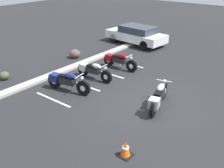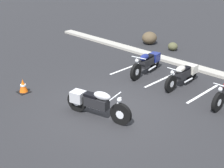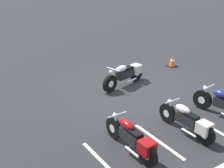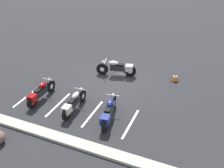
{
  "view_description": "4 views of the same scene",
  "coord_description": "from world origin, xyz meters",
  "px_view_note": "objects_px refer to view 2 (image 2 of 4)",
  "views": [
    {
      "loc": [
        -8.38,
        -4.68,
        5.21
      ],
      "look_at": [
        -0.35,
        1.6,
        0.53
      ],
      "focal_mm": 42.0,
      "sensor_mm": 36.0,
      "label": 1
    },
    {
      "loc": [
        6.25,
        -6.17,
        4.84
      ],
      "look_at": [
        -0.5,
        0.63,
        0.61
      ],
      "focal_mm": 50.0,
      "sensor_mm": 36.0,
      "label": 2
    },
    {
      "loc": [
        6.66,
        8.9,
        4.98
      ],
      "look_at": [
        1.15,
        0.4,
        0.66
      ],
      "focal_mm": 50.0,
      "sensor_mm": 36.0,
      "label": 3
    },
    {
      "loc": [
        -4.95,
        11.77,
        7.22
      ],
      "look_at": [
        -0.7,
        1.78,
        0.81
      ],
      "focal_mm": 42.0,
      "sensor_mm": 36.0,
      "label": 4
    }
  ],
  "objects_px": {
    "motorcycle_silver_featured": "(95,103)",
    "traffic_cone": "(23,86)",
    "landscape_rock_2": "(173,46)",
    "parked_bike_0": "(147,62)",
    "parked_bike_1": "(184,74)",
    "landscape_rock_0": "(149,38)"
  },
  "relations": [
    {
      "from": "motorcycle_silver_featured",
      "to": "parked_bike_0",
      "type": "xyz_separation_m",
      "value": [
        -1.16,
        3.99,
        -0.0
      ]
    },
    {
      "from": "parked_bike_0",
      "to": "traffic_cone",
      "type": "distance_m",
      "value": 5.04
    },
    {
      "from": "landscape_rock_2",
      "to": "parked_bike_0",
      "type": "bearing_deg",
      "value": -72.86
    },
    {
      "from": "landscape_rock_0",
      "to": "landscape_rock_2",
      "type": "relative_size",
      "value": 1.75
    },
    {
      "from": "motorcycle_silver_featured",
      "to": "landscape_rock_0",
      "type": "xyz_separation_m",
      "value": [
        -3.78,
        7.42,
        -0.15
      ]
    },
    {
      "from": "parked_bike_1",
      "to": "landscape_rock_2",
      "type": "distance_m",
      "value": 4.36
    },
    {
      "from": "motorcycle_silver_featured",
      "to": "landscape_rock_2",
      "type": "xyz_separation_m",
      "value": [
        -2.19,
        7.33,
        -0.27
      ]
    },
    {
      "from": "landscape_rock_0",
      "to": "landscape_rock_2",
      "type": "xyz_separation_m",
      "value": [
        1.58,
        -0.09,
        -0.12
      ]
    },
    {
      "from": "parked_bike_1",
      "to": "landscape_rock_0",
      "type": "height_order",
      "value": "parked_bike_1"
    },
    {
      "from": "parked_bike_1",
      "to": "motorcycle_silver_featured",
      "type": "bearing_deg",
      "value": -9.97
    },
    {
      "from": "landscape_rock_0",
      "to": "motorcycle_silver_featured",
      "type": "bearing_deg",
      "value": -63.03
    },
    {
      "from": "motorcycle_silver_featured",
      "to": "parked_bike_0",
      "type": "distance_m",
      "value": 4.15
    },
    {
      "from": "motorcycle_silver_featured",
      "to": "traffic_cone",
      "type": "distance_m",
      "value": 3.21
    },
    {
      "from": "motorcycle_silver_featured",
      "to": "traffic_cone",
      "type": "height_order",
      "value": "motorcycle_silver_featured"
    },
    {
      "from": "landscape_rock_2",
      "to": "traffic_cone",
      "type": "bearing_deg",
      "value": -96.71
    },
    {
      "from": "parked_bike_0",
      "to": "motorcycle_silver_featured",
      "type": "bearing_deg",
      "value": 6.4
    },
    {
      "from": "motorcycle_silver_featured",
      "to": "parked_bike_1",
      "type": "height_order",
      "value": "motorcycle_silver_featured"
    },
    {
      "from": "motorcycle_silver_featured",
      "to": "parked_bike_1",
      "type": "xyz_separation_m",
      "value": [
        0.59,
        3.99,
        -0.03
      ]
    },
    {
      "from": "parked_bike_1",
      "to": "landscape_rock_2",
      "type": "relative_size",
      "value": 4.22
    },
    {
      "from": "parked_bike_1",
      "to": "landscape_rock_2",
      "type": "height_order",
      "value": "parked_bike_1"
    },
    {
      "from": "parked_bike_1",
      "to": "traffic_cone",
      "type": "xyz_separation_m",
      "value": [
        -3.72,
        -4.63,
        -0.21
      ]
    },
    {
      "from": "landscape_rock_2",
      "to": "traffic_cone",
      "type": "relative_size",
      "value": 0.98
    }
  ]
}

